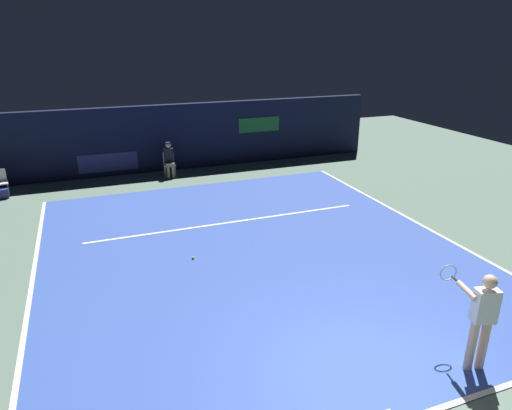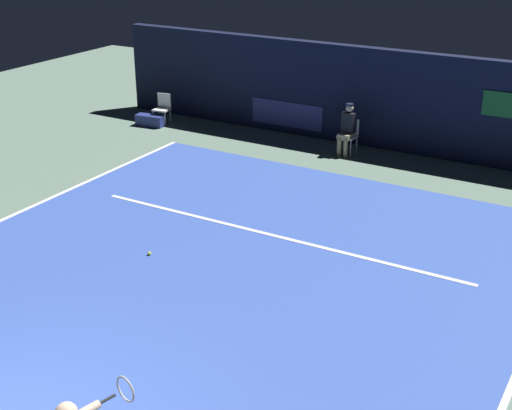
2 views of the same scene
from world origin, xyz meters
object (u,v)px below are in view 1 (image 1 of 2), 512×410
tennis_player (482,316)px  tennis_ball (193,258)px  courtside_chair_near (0,181)px  line_judge_on_chair (169,159)px

tennis_player → tennis_ball: bearing=122.1°
courtside_chair_near → tennis_ball: size_ratio=12.94×
tennis_ball → tennis_player: bearing=-57.9°
courtside_chair_near → tennis_player: bearing=-56.1°
tennis_player → line_judge_on_chair: tennis_player is taller
line_judge_on_chair → tennis_ball: size_ratio=19.41×
line_judge_on_chair → courtside_chair_near: size_ratio=1.50×
courtside_chair_near → line_judge_on_chair: bearing=1.7°
courtside_chair_near → tennis_ball: bearing=-54.8°
tennis_player → line_judge_on_chair: 12.86m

